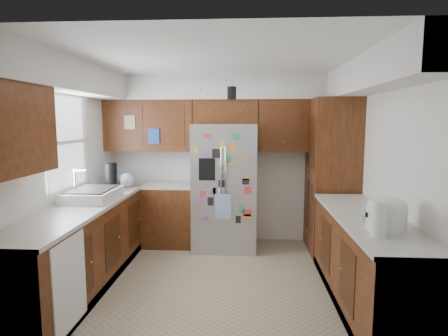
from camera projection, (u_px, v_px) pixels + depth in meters
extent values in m
plane|color=tan|center=(219.00, 281.00, 4.33)|extent=(3.60, 3.60, 0.00)
cube|color=silver|center=(226.00, 160.00, 5.76)|extent=(3.60, 0.04, 2.50)
cube|color=silver|center=(62.00, 173.00, 4.28)|extent=(0.04, 3.20, 2.50)
cube|color=silver|center=(384.00, 176.00, 4.06)|extent=(0.04, 3.20, 2.50)
cube|color=silver|center=(202.00, 207.00, 2.59)|extent=(3.60, 0.04, 2.50)
cube|color=white|center=(219.00, 59.00, 4.02)|extent=(3.60, 3.20, 0.02)
cube|color=silver|center=(226.00, 88.00, 5.43)|extent=(3.60, 0.38, 0.35)
cube|color=silver|center=(74.00, 77.00, 4.14)|extent=(0.38, 3.20, 0.35)
cube|color=silver|center=(371.00, 75.00, 3.94)|extent=(0.38, 3.20, 0.35)
cube|color=#3D1C0B|center=(150.00, 126.00, 5.59)|extent=(1.33, 0.34, 0.75)
cube|color=#3D1C0B|center=(303.00, 126.00, 5.45)|extent=(1.33, 0.34, 0.75)
cube|color=#3D1C0B|center=(10.00, 129.00, 3.07)|extent=(0.34, 0.85, 0.75)
cube|color=white|center=(66.00, 142.00, 4.33)|extent=(0.02, 0.90, 1.05)
cube|color=white|center=(69.00, 142.00, 4.33)|extent=(0.01, 1.02, 1.15)
cube|color=#1D4AA9|center=(154.00, 136.00, 5.42)|extent=(0.16, 0.02, 0.22)
cube|color=beige|center=(130.00, 122.00, 5.41)|extent=(0.16, 0.02, 0.20)
cube|color=#3D1C0B|center=(79.00, 251.00, 4.07)|extent=(0.60, 2.60, 0.88)
cube|color=#3D1C0B|center=(171.00, 215.00, 5.61)|extent=(0.75, 0.60, 0.88)
cube|color=beige|center=(77.00, 210.00, 4.01)|extent=(0.63, 2.60, 0.04)
cube|color=beige|center=(170.00, 185.00, 5.55)|extent=(0.75, 0.60, 0.04)
cube|color=black|center=(81.00, 285.00, 4.11)|extent=(0.60, 2.60, 0.10)
cube|color=white|center=(70.00, 283.00, 3.20)|extent=(0.01, 0.58, 0.80)
cube|color=#3D1C0B|center=(366.00, 263.00, 3.71)|extent=(0.60, 2.25, 0.88)
cube|color=beige|center=(368.00, 218.00, 3.65)|extent=(0.63, 2.25, 0.04)
cube|color=black|center=(364.00, 300.00, 3.76)|extent=(0.60, 2.25, 0.10)
cube|color=#3D1C0B|center=(331.00, 176.00, 5.24)|extent=(0.60, 0.90, 2.15)
cube|color=#A6A7AC|center=(225.00, 187.00, 5.41)|extent=(0.90, 0.75, 1.80)
cylinder|color=silver|center=(221.00, 181.00, 5.01)|extent=(0.02, 0.02, 0.90)
cylinder|color=silver|center=(226.00, 181.00, 5.00)|extent=(0.02, 0.02, 0.90)
cube|color=black|center=(207.00, 169.00, 5.01)|extent=(0.22, 0.01, 0.30)
cube|color=silver|center=(223.00, 207.00, 5.03)|extent=(0.22, 0.01, 0.34)
cube|color=green|center=(236.00, 137.00, 4.93)|extent=(0.09, 0.00, 0.09)
cube|color=red|center=(248.00, 190.00, 5.01)|extent=(0.10, 0.00, 0.10)
cube|color=black|center=(210.00, 201.00, 5.06)|extent=(0.08, 0.00, 0.11)
cube|color=orange|center=(232.00, 148.00, 4.95)|extent=(0.09, 0.00, 0.12)
cube|color=#8C4C99|center=(205.00, 156.00, 4.99)|extent=(0.09, 0.00, 0.10)
cube|color=#8C4C99|center=(200.00, 200.00, 5.06)|extent=(0.08, 0.00, 0.10)
cube|color=#8C4C99|center=(224.00, 215.00, 5.07)|extent=(0.08, 0.00, 0.07)
cube|color=yellow|center=(223.00, 145.00, 4.95)|extent=(0.06, 0.00, 0.10)
cube|color=red|center=(247.00, 213.00, 5.05)|extent=(0.11, 0.00, 0.09)
cube|color=red|center=(207.00, 136.00, 4.95)|extent=(0.09, 0.00, 0.06)
cube|color=green|center=(221.00, 168.00, 4.99)|extent=(0.06, 0.00, 0.07)
cube|color=green|center=(228.00, 159.00, 4.97)|extent=(0.09, 0.00, 0.08)
cube|color=green|center=(215.00, 192.00, 5.04)|extent=(0.06, 0.00, 0.11)
cube|color=black|center=(246.00, 182.00, 5.00)|extent=(0.09, 0.00, 0.08)
cube|color=yellow|center=(196.00, 150.00, 4.98)|extent=(0.06, 0.00, 0.08)
cube|color=black|center=(216.00, 153.00, 4.97)|extent=(0.11, 0.00, 0.12)
cube|color=black|center=(221.00, 184.00, 5.02)|extent=(0.08, 0.00, 0.10)
cube|color=red|center=(203.00, 193.00, 5.05)|extent=(0.08, 0.00, 0.07)
cube|color=white|center=(226.00, 200.00, 5.04)|extent=(0.07, 0.00, 0.07)
cube|color=#8C4C99|center=(213.00, 190.00, 5.04)|extent=(0.07, 0.00, 0.10)
cube|color=white|center=(221.00, 190.00, 5.03)|extent=(0.07, 0.00, 0.07)
cube|color=orange|center=(246.00, 177.00, 4.99)|extent=(0.08, 0.00, 0.07)
cube|color=#8C4C99|center=(205.00, 218.00, 5.09)|extent=(0.09, 0.00, 0.05)
cube|color=#8C4C99|center=(224.00, 176.00, 5.00)|extent=(0.07, 0.00, 0.07)
cube|color=black|center=(238.00, 219.00, 5.07)|extent=(0.07, 0.00, 0.10)
cube|color=orange|center=(234.00, 163.00, 4.97)|extent=(0.06, 0.00, 0.07)
cube|color=orange|center=(248.00, 217.00, 5.05)|extent=(0.10, 0.00, 0.07)
cube|color=yellow|center=(226.00, 164.00, 4.98)|extent=(0.06, 0.00, 0.06)
cube|color=green|center=(241.00, 209.00, 5.05)|extent=(0.06, 0.00, 0.11)
cube|color=orange|center=(245.00, 157.00, 4.96)|extent=(0.11, 0.00, 0.05)
cube|color=#3D1C0B|center=(226.00, 112.00, 5.50)|extent=(0.96, 0.34, 0.35)
sphere|color=blue|center=(202.00, 91.00, 5.40)|extent=(0.26, 0.26, 0.26)
cylinder|color=black|center=(232.00, 94.00, 5.39)|extent=(0.31, 0.31, 0.17)
ellipsoid|color=#333338|center=(232.00, 87.00, 5.38)|extent=(0.28, 0.28, 0.13)
cube|color=white|center=(92.00, 195.00, 4.39)|extent=(0.52, 0.70, 0.12)
cube|color=black|center=(92.00, 189.00, 4.39)|extent=(0.44, 0.60, 0.02)
cylinder|color=silver|center=(75.00, 181.00, 4.39)|extent=(0.02, 0.02, 0.30)
cylinder|color=silver|center=(80.00, 170.00, 4.37)|extent=(0.16, 0.02, 0.02)
cube|color=yellow|center=(99.00, 202.00, 4.20)|extent=(0.10, 0.18, 0.04)
cube|color=black|center=(112.00, 188.00, 4.91)|extent=(0.18, 0.14, 0.10)
cylinder|color=black|center=(111.00, 174.00, 4.89)|extent=(0.16, 0.16, 0.28)
cylinder|color=#A6A7AC|center=(113.00, 181.00, 5.15)|extent=(0.14, 0.14, 0.20)
sphere|color=white|center=(126.00, 180.00, 5.24)|extent=(0.20, 0.20, 0.20)
cube|color=#3F72B2|center=(117.00, 179.00, 5.38)|extent=(0.14, 0.10, 0.18)
cube|color=#BFB28C|center=(128.00, 180.00, 5.47)|extent=(0.10, 0.08, 0.14)
cylinder|color=white|center=(103.00, 191.00, 4.69)|extent=(0.08, 0.08, 0.11)
cylinder|color=white|center=(386.00, 217.00, 3.18)|extent=(0.33, 0.33, 0.22)
ellipsoid|color=white|center=(387.00, 205.00, 3.17)|extent=(0.32, 0.32, 0.14)
cube|color=black|center=(368.00, 214.00, 3.19)|extent=(0.04, 0.06, 0.04)
cylinder|color=white|center=(379.00, 219.00, 2.98)|extent=(0.13, 0.13, 0.29)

